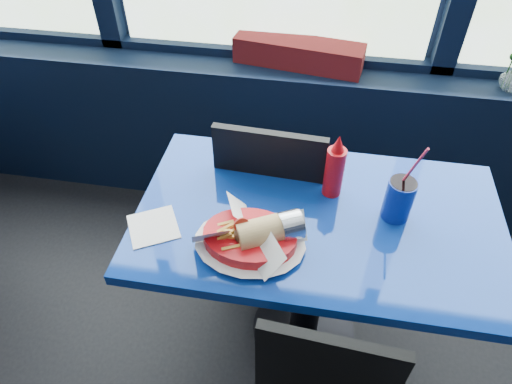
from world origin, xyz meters
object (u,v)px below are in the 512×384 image
(ketchup_bottle, at_px, (335,169))
(soda_cup, at_px, (399,198))
(chair_near_back, at_px, (270,193))
(planter_box, at_px, (298,53))
(food_basket, at_px, (252,237))
(near_table, at_px, (314,250))

(ketchup_bottle, relative_size, soda_cup, 0.78)
(chair_near_back, distance_m, planter_box, 0.68)
(ketchup_bottle, bearing_deg, chair_near_back, 142.58)
(chair_near_back, bearing_deg, food_basket, 93.69)
(near_table, xyz_separation_m, ketchup_bottle, (0.03, 0.12, 0.29))
(planter_box, xyz_separation_m, ketchup_bottle, (0.20, -0.78, -0.00))
(near_table, xyz_separation_m, planter_box, (-0.17, 0.90, 0.29))
(planter_box, distance_m, soda_cup, 0.95)
(ketchup_bottle, bearing_deg, food_basket, -129.28)
(near_table, relative_size, soda_cup, 3.88)
(near_table, relative_size, food_basket, 3.77)
(planter_box, relative_size, food_basket, 1.85)
(near_table, xyz_separation_m, chair_near_back, (-0.20, 0.30, -0.03))
(ketchup_bottle, bearing_deg, near_table, -105.85)
(planter_box, bearing_deg, ketchup_bottle, -66.95)
(soda_cup, bearing_deg, ketchup_bottle, 160.34)
(ketchup_bottle, xyz_separation_m, soda_cup, (0.21, -0.08, -0.03))
(planter_box, bearing_deg, near_table, -70.82)
(ketchup_bottle, height_order, soda_cup, soda_cup)
(ketchup_bottle, bearing_deg, planter_box, 104.38)
(planter_box, distance_m, ketchup_bottle, 0.80)
(chair_near_back, xyz_separation_m, soda_cup, (0.44, -0.25, 0.29))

